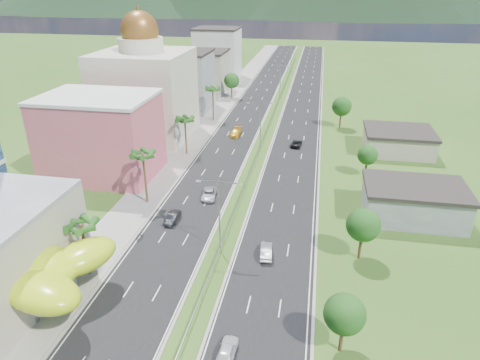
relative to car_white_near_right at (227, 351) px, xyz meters
The scene contains 34 objects.
ground 9.22m from the car_white_near_right, 121.20° to the left, with size 500.00×500.00×0.00m, color #2D5119.
road_left 98.63m from the car_white_near_right, 97.14° to the left, with size 11.00×260.00×0.04m, color black.
road_right 97.90m from the car_white_near_right, 88.40° to the left, with size 11.00×260.00×0.04m, color black.
sidewalk_left 100.26m from the car_white_near_right, 102.54° to the left, with size 7.00×260.00×0.12m, color gray.
median_guardrail 79.99m from the car_white_near_right, 93.41° to the left, with size 0.10×216.06×0.76m.
streetlight_median_b 19.43m from the car_white_near_right, 104.93° to the left, with size 6.04×0.25×11.00m.
streetlight_median_c 58.37m from the car_white_near_right, 94.70° to the left, with size 6.04×0.25×11.00m.
streetlight_median_d 103.15m from the car_white_near_right, 92.65° to the left, with size 6.04×0.25×11.00m.
streetlight_median_e 148.06m from the car_white_near_right, 91.84° to the left, with size 6.04×0.25×11.00m.
lime_canopy 25.41m from the car_white_near_right, behind, with size 18.00×15.00×7.40m.
pink_shophouse 52.04m from the car_white_near_right, 129.42° to the left, with size 20.00×15.00×15.00m, color #D15565.
domed_building 71.67m from the car_white_near_right, 117.53° to the left, with size 20.00×20.00×28.70m.
midrise_grey 93.71m from the car_white_near_right, 109.87° to the left, with size 16.00×15.00×16.00m, color gray.
midrise_beige 114.51m from the car_white_near_right, 106.12° to the left, with size 16.00×15.00×13.00m, color #A99F8B.
midrise_white 136.85m from the car_white_near_right, 103.44° to the left, with size 16.00×15.00×18.00m, color silver.
shed_near 40.29m from the car_white_near_right, 54.74° to the left, with size 15.00×10.00×5.00m, color gray.
shed_far 67.76m from the car_white_near_right, 68.13° to the left, with size 14.00×12.00×4.40m, color #A99F8B.
palm_tree_b 23.40m from the car_white_near_right, 154.04° to the left, with size 3.60×3.60×8.10m.
palm_tree_c 36.91m from the car_white_near_right, 124.16° to the left, with size 3.60×3.60×9.60m.
palm_tree_d 57.02m from the car_white_near_right, 110.97° to the left, with size 3.60×3.60×8.60m.
palm_tree_e 80.81m from the car_white_near_right, 104.59° to the left, with size 3.60×3.60×9.40m.
leafy_tree_lfar 104.95m from the car_white_near_right, 101.14° to the left, with size 4.90×4.90×8.05m.
leafy_tree_ra 12.27m from the car_white_near_right, 14.29° to the left, with size 4.20×4.20×6.90m.
leafy_tree_rb 24.83m from the car_white_near_right, 54.37° to the left, with size 4.55×4.55×7.47m.
leafy_tree_rc 51.00m from the car_white_near_right, 70.19° to the left, with size 3.85×3.85×6.33m.
leafy_tree_rd 79.13m from the car_white_near_right, 80.35° to the left, with size 4.90×4.90×8.05m.
mountain_ridge 461.18m from the car_white_near_right, 83.12° to the left, with size 860.00×140.00×90.00m, color black, non-canonical shape.
car_dark_left 28.16m from the car_white_near_right, 119.67° to the left, with size 1.49×4.27×1.41m, color black.
car_silver_mid_left 34.95m from the car_white_near_right, 107.13° to the left, with size 2.33×5.04×1.40m, color #ACB0B4.
car_yellow_far_left 67.88m from the car_white_near_right, 100.16° to the left, with size 2.20×5.42×1.57m, color gold.
car_white_near_right is the anchor object (origin of this frame).
car_silver_right 18.09m from the car_white_near_right, 84.68° to the left, with size 1.55×4.46×1.47m, color #A8ABAF.
car_dark_far_right 62.08m from the car_white_near_right, 87.16° to the left, with size 2.12×4.60×1.28m, color black.
motorcycle 25.45m from the car_white_near_right, 132.09° to the left, with size 0.64×2.13×1.36m, color black.
Camera 1 is at (11.74, -38.71, 34.47)m, focal length 32.00 mm.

